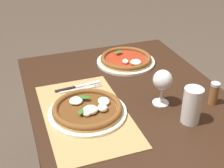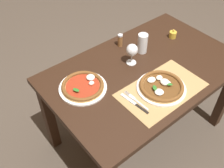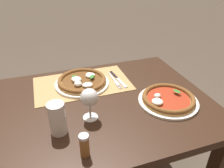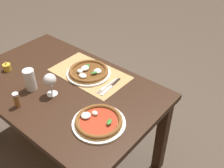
% 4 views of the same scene
% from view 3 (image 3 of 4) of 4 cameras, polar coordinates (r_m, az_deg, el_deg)
% --- Properties ---
extents(dining_table, '(1.34, 0.84, 0.74)m').
position_cam_3_polar(dining_table, '(1.17, -8.04, -9.92)').
color(dining_table, black).
rests_on(dining_table, ground).
extents(paper_placemat, '(0.55, 0.32, 0.00)m').
position_cam_3_polar(paper_placemat, '(1.29, -7.72, 0.11)').
color(paper_placemat, '#A88451').
rests_on(paper_placemat, dining_table).
extents(pizza_near, '(0.31, 0.31, 0.05)m').
position_cam_3_polar(pizza_near, '(1.27, -7.80, 0.73)').
color(pizza_near, white).
rests_on(pizza_near, paper_placemat).
extents(pizza_far, '(0.30, 0.30, 0.05)m').
position_cam_3_polar(pizza_far, '(1.15, 14.42, -3.84)').
color(pizza_far, white).
rests_on(pizza_far, dining_table).
extents(wine_glass, '(0.08, 0.08, 0.16)m').
position_cam_3_polar(wine_glass, '(0.96, -5.93, -3.90)').
color(wine_glass, silver).
rests_on(wine_glass, dining_table).
extents(pint_glass, '(0.07, 0.07, 0.15)m').
position_cam_3_polar(pint_glass, '(0.93, -14.05, -8.87)').
color(pint_glass, silver).
rests_on(pint_glass, dining_table).
extents(fork, '(0.02, 0.20, 0.00)m').
position_cam_3_polar(fork, '(1.30, 0.73, 0.89)').
color(fork, '#B7B7BC').
rests_on(fork, paper_placemat).
extents(knife, '(0.04, 0.22, 0.01)m').
position_cam_3_polar(knife, '(1.31, 1.57, 1.29)').
color(knife, black).
rests_on(knife, paper_placemat).
extents(pepper_shaker, '(0.04, 0.04, 0.10)m').
position_cam_3_polar(pepper_shaker, '(0.84, -7.22, -15.58)').
color(pepper_shaker, brown).
rests_on(pepper_shaker, dining_table).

